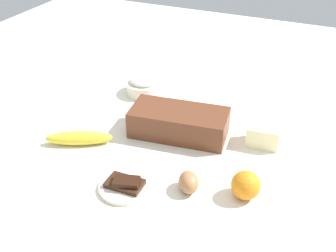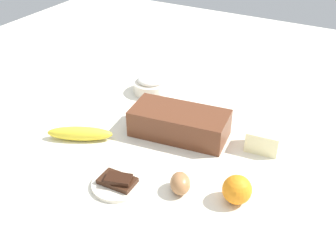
# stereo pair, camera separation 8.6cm
# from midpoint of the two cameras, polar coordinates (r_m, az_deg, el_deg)

# --- Properties ---
(ground_plane) EXTENTS (2.40, 2.40, 0.02)m
(ground_plane) POSITION_cam_midpoint_polar(r_m,az_deg,el_deg) (1.19, -2.09, -2.08)
(ground_plane) COLOR silver
(loaf_pan) EXTENTS (0.29, 0.16, 0.08)m
(loaf_pan) POSITION_cam_midpoint_polar(r_m,az_deg,el_deg) (1.17, -0.55, 0.52)
(loaf_pan) COLOR brown
(loaf_pan) RESTS_ON ground_plane
(flour_bowl) EXTENTS (0.12, 0.12, 0.07)m
(flour_bowl) POSITION_cam_midpoint_polar(r_m,az_deg,el_deg) (1.41, -5.24, 5.73)
(flour_bowl) COLOR silver
(flour_bowl) RESTS_ON ground_plane
(banana) EXTENTS (0.19, 0.12, 0.04)m
(banana) POSITION_cam_midpoint_polar(r_m,az_deg,el_deg) (1.18, -14.55, -1.71)
(banana) COLOR yellow
(banana) RESTS_ON ground_plane
(orange_fruit) EXTENTS (0.07, 0.07, 0.07)m
(orange_fruit) POSITION_cam_midpoint_polar(r_m,az_deg,el_deg) (0.97, 8.44, -8.37)
(orange_fruit) COLOR orange
(orange_fruit) RESTS_ON ground_plane
(butter_block) EXTENTS (0.10, 0.07, 0.06)m
(butter_block) POSITION_cam_midpoint_polar(r_m,az_deg,el_deg) (1.16, 11.24, -1.37)
(butter_block) COLOR #F4EDB2
(butter_block) RESTS_ON ground_plane
(egg_near_butter) EXTENTS (0.08, 0.08, 0.05)m
(egg_near_butter) POSITION_cam_midpoint_polar(r_m,az_deg,el_deg) (0.98, 0.40, -8.05)
(egg_near_butter) COLOR #A87144
(egg_near_butter) RESTS_ON ground_plane
(chocolate_plate) EXTENTS (0.13, 0.13, 0.03)m
(chocolate_plate) POSITION_cam_midpoint_polar(r_m,az_deg,el_deg) (1.01, -8.55, -8.40)
(chocolate_plate) COLOR silver
(chocolate_plate) RESTS_ON ground_plane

